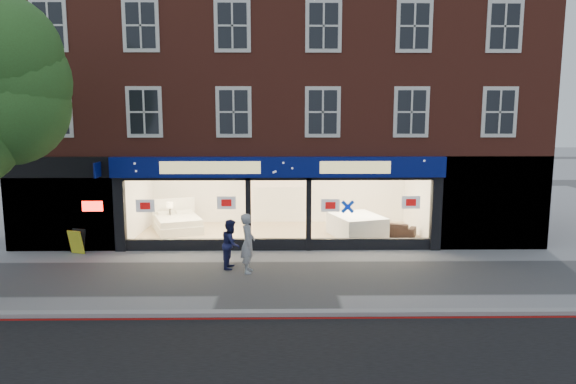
{
  "coord_description": "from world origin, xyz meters",
  "views": [
    {
      "loc": [
        0.09,
        -14.48,
        4.71
      ],
      "look_at": [
        0.32,
        2.5,
        2.15
      ],
      "focal_mm": 32.0,
      "sensor_mm": 36.0,
      "label": 1
    }
  ],
  "objects_px": {
    "display_bed": "(177,223)",
    "a_board": "(77,241)",
    "pedestrian_blue": "(231,244)",
    "sofa": "(391,229)",
    "mattress_stack": "(357,226)",
    "pedestrian_grey": "(248,243)"
  },
  "relations": [
    {
      "from": "sofa",
      "to": "pedestrian_grey",
      "type": "relative_size",
      "value": 1.03
    },
    {
      "from": "display_bed",
      "to": "a_board",
      "type": "xyz_separation_m",
      "value": [
        -2.84,
        -2.97,
        -0.01
      ]
    },
    {
      "from": "mattress_stack",
      "to": "pedestrian_blue",
      "type": "distance_m",
      "value": 5.78
    },
    {
      "from": "display_bed",
      "to": "sofa",
      "type": "distance_m",
      "value": 8.42
    },
    {
      "from": "a_board",
      "to": "display_bed",
      "type": "bearing_deg",
      "value": 66.47
    },
    {
      "from": "sofa",
      "to": "pedestrian_blue",
      "type": "bearing_deg",
      "value": 56.05
    },
    {
      "from": "sofa",
      "to": "pedestrian_blue",
      "type": "distance_m",
      "value": 6.92
    },
    {
      "from": "display_bed",
      "to": "pedestrian_grey",
      "type": "bearing_deg",
      "value": -79.64
    },
    {
      "from": "display_bed",
      "to": "a_board",
      "type": "bearing_deg",
      "value": -154.72
    },
    {
      "from": "pedestrian_grey",
      "to": "pedestrian_blue",
      "type": "relative_size",
      "value": 1.18
    },
    {
      "from": "sofa",
      "to": "pedestrian_grey",
      "type": "bearing_deg",
      "value": 61.72
    },
    {
      "from": "display_bed",
      "to": "mattress_stack",
      "type": "xyz_separation_m",
      "value": [
        7.04,
        -1.03,
        0.08
      ]
    },
    {
      "from": "a_board",
      "to": "pedestrian_blue",
      "type": "bearing_deg",
      "value": 2.27
    },
    {
      "from": "sofa",
      "to": "pedestrian_blue",
      "type": "relative_size",
      "value": 1.21
    },
    {
      "from": "display_bed",
      "to": "pedestrian_blue",
      "type": "xyz_separation_m",
      "value": [
        2.61,
        -4.73,
        0.33
      ]
    },
    {
      "from": "a_board",
      "to": "sofa",
      "type": "bearing_deg",
      "value": 30.51
    },
    {
      "from": "display_bed",
      "to": "sofa",
      "type": "xyz_separation_m",
      "value": [
        8.37,
        -0.92,
        -0.06
      ]
    },
    {
      "from": "mattress_stack",
      "to": "a_board",
      "type": "distance_m",
      "value": 10.07
    },
    {
      "from": "display_bed",
      "to": "pedestrian_grey",
      "type": "relative_size",
      "value": 1.42
    },
    {
      "from": "pedestrian_grey",
      "to": "pedestrian_blue",
      "type": "height_order",
      "value": "pedestrian_grey"
    },
    {
      "from": "a_board",
      "to": "pedestrian_grey",
      "type": "distance_m",
      "value": 6.4
    },
    {
      "from": "mattress_stack",
      "to": "pedestrian_grey",
      "type": "xyz_separation_m",
      "value": [
        -3.89,
        -4.14,
        0.39
      ]
    }
  ]
}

